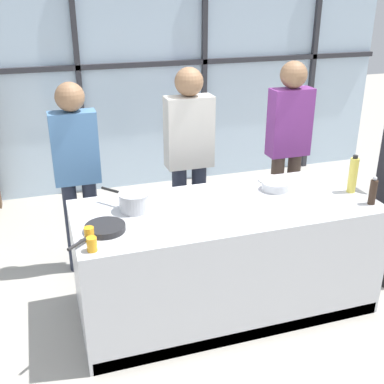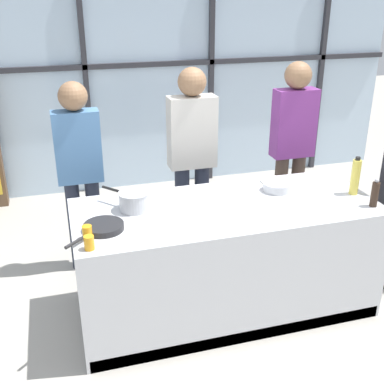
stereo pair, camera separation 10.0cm
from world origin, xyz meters
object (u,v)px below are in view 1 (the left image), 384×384
at_px(white_plate, 272,180).
at_px(pepper_grinder, 373,191).
at_px(saucepan, 134,201).
at_px(spectator_center_left, 189,152).
at_px(spectator_far_left, 77,166).
at_px(mixing_bowl, 275,185).
at_px(juice_glass_far, 89,234).
at_px(frying_pan, 104,228).
at_px(spectator_center_right, 288,140).
at_px(juice_glass_near, 92,244).
at_px(oil_bottle, 353,175).

height_order(white_plate, pepper_grinder, pepper_grinder).
bearing_deg(saucepan, spectator_center_left, 50.00).
bearing_deg(spectator_far_left, pepper_grinder, 148.95).
xyz_separation_m(mixing_bowl, juice_glass_far, (-1.52, -0.39, 0.01)).
xyz_separation_m(frying_pan, juice_glass_far, (-0.11, -0.10, 0.02)).
bearing_deg(mixing_bowl, spectator_far_left, 152.71).
distance_m(spectator_center_right, pepper_grinder, 1.23).
bearing_deg(spectator_center_right, spectator_far_left, 0.00).
bearing_deg(juice_glass_near, mixing_bowl, 19.15).
xyz_separation_m(spectator_center_right, juice_glass_near, (-2.04, -1.29, -0.10)).
relative_size(spectator_center_right, frying_pan, 4.43).
height_order(white_plate, oil_bottle, oil_bottle).
height_order(oil_bottle, juice_glass_near, oil_bottle).
distance_m(oil_bottle, juice_glass_near, 2.09).
xyz_separation_m(spectator_center_left, oil_bottle, (1.04, -0.99, 0.02)).
distance_m(spectator_center_left, juice_glass_far, 1.55).
height_order(frying_pan, oil_bottle, oil_bottle).
xyz_separation_m(oil_bottle, juice_glass_far, (-2.07, -0.16, -0.10)).
relative_size(mixing_bowl, juice_glass_far, 2.39).
relative_size(spectator_center_left, juice_glass_near, 19.26).
height_order(spectator_center_right, frying_pan, spectator_center_right).
bearing_deg(juice_glass_far, juice_glass_near, -90.00).
bearing_deg(mixing_bowl, spectator_center_left, 122.25).
xyz_separation_m(white_plate, juice_glass_near, (-1.58, -0.71, 0.04)).
height_order(oil_bottle, juice_glass_far, oil_bottle).
xyz_separation_m(spectator_center_right, oil_bottle, (0.04, -0.99, 0.00)).
distance_m(oil_bottle, pepper_grinder, 0.25).
bearing_deg(frying_pan, white_plate, 17.89).
height_order(saucepan, juice_glass_near, saucepan).
height_order(spectator_center_left, saucepan, spectator_center_left).
bearing_deg(saucepan, juice_glass_near, -126.46).
bearing_deg(spectator_far_left, juice_glass_far, 88.26).
xyz_separation_m(spectator_far_left, juice_glass_near, (-0.04, -1.29, -0.05)).
bearing_deg(spectator_far_left, white_plate, 159.31).
distance_m(spectator_center_right, juice_glass_near, 2.41).
distance_m(spectator_center_left, mixing_bowl, 0.91).
xyz_separation_m(spectator_center_right, frying_pan, (-1.93, -1.06, -0.12)).
height_order(spectator_center_right, white_plate, spectator_center_right).
bearing_deg(white_plate, spectator_far_left, 159.31).
bearing_deg(juice_glass_far, spectator_far_left, 88.26).
bearing_deg(frying_pan, oil_bottle, 2.01).
relative_size(frying_pan, oil_bottle, 1.32).
distance_m(spectator_far_left, spectator_center_left, 1.00).
bearing_deg(pepper_grinder, juice_glass_near, -178.31).
bearing_deg(mixing_bowl, juice_glass_far, -165.69).
height_order(spectator_center_right, juice_glass_near, spectator_center_right).
relative_size(frying_pan, mixing_bowl, 1.83).
distance_m(white_plate, mixing_bowl, 0.19).
bearing_deg(oil_bottle, frying_pan, -177.99).
xyz_separation_m(spectator_far_left, frying_pan, (0.07, -1.06, -0.08)).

